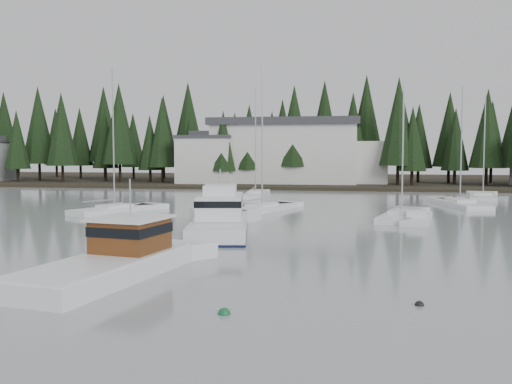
# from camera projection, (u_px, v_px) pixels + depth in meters

# --- Properties ---
(ground) EXTENTS (260.00, 260.00, 0.00)m
(ground) POSITION_uv_depth(u_px,v_px,m) (96.00, 360.00, 15.66)
(ground) COLOR gray
(ground) RESTS_ON ground
(far_shore_land) EXTENTS (240.00, 54.00, 1.00)m
(far_shore_land) POSITION_uv_depth(u_px,v_px,m) (320.00, 181.00, 110.95)
(far_shore_land) COLOR black
(far_shore_land) RESTS_ON ground
(conifer_treeline) EXTENTS (200.00, 22.00, 20.00)m
(conifer_treeline) POSITION_uv_depth(u_px,v_px,m) (316.00, 185.00, 100.14)
(conifer_treeline) COLOR black
(conifer_treeline) RESTS_ON ground
(house_west) EXTENTS (9.54, 7.42, 8.75)m
(house_west) POSITION_uv_depth(u_px,v_px,m) (206.00, 158.00, 96.06)
(house_west) COLOR silver
(house_west) RESTS_ON ground
(harbor_inn) EXTENTS (29.50, 11.50, 10.90)m
(harbor_inn) POSITION_uv_depth(u_px,v_px,m) (297.00, 152.00, 96.65)
(harbor_inn) COLOR silver
(harbor_inn) RESTS_ON ground
(lobster_boat_brown) EXTENTS (6.35, 10.67, 5.06)m
(lobster_boat_brown) POSITION_uv_depth(u_px,v_px,m) (110.00, 265.00, 26.02)
(lobster_boat_brown) COLOR white
(lobster_boat_brown) RESTS_ON ground
(cabin_cruiser_center) EXTENTS (5.92, 12.66, 5.23)m
(cabin_cruiser_center) POSITION_uv_depth(u_px,v_px,m) (220.00, 222.00, 40.29)
(cabin_cruiser_center) COLOR white
(cabin_cruiser_center) RESTS_ON ground
(sailboat_0) EXTENTS (4.97, 10.26, 11.79)m
(sailboat_0) POSITION_uv_depth(u_px,v_px,m) (402.00, 218.00, 48.92)
(sailboat_0) COLOR white
(sailboat_0) RESTS_ON ground
(sailboat_1) EXTENTS (3.27, 10.46, 14.50)m
(sailboat_1) POSITION_uv_depth(u_px,v_px,m) (256.00, 196.00, 73.79)
(sailboat_1) COLOR white
(sailboat_1) RESTS_ON ground
(sailboat_2) EXTENTS (5.89, 10.74, 14.78)m
(sailboat_2) POSITION_uv_depth(u_px,v_px,m) (262.00, 210.00, 55.07)
(sailboat_2) COLOR white
(sailboat_2) RESTS_ON ground
(sailboat_5) EXTENTS (5.07, 10.55, 13.13)m
(sailboat_5) POSITION_uv_depth(u_px,v_px,m) (460.00, 206.00, 60.37)
(sailboat_5) COLOR white
(sailboat_5) RESTS_ON ground
(sailboat_7) EXTENTS (6.44, 9.39, 14.01)m
(sailboat_7) POSITION_uv_depth(u_px,v_px,m) (115.00, 212.00, 54.12)
(sailboat_7) COLOR white
(sailboat_7) RESTS_ON ground
(sailboat_9) EXTENTS (4.79, 10.46, 13.37)m
(sailboat_9) POSITION_uv_depth(u_px,v_px,m) (483.00, 198.00, 70.51)
(sailboat_9) COLOR white
(sailboat_9) RESTS_ON ground
(runabout_1) EXTENTS (3.21, 6.77, 1.42)m
(runabout_1) POSITION_uv_depth(u_px,v_px,m) (417.00, 221.00, 46.54)
(runabout_1) COLOR white
(runabout_1) RESTS_ON ground
(mooring_buoy_green) EXTENTS (0.46, 0.46, 0.46)m
(mooring_buoy_green) POSITION_uv_depth(u_px,v_px,m) (224.00, 314.00, 20.11)
(mooring_buoy_green) COLOR #145933
(mooring_buoy_green) RESTS_ON ground
(mooring_buoy_dark) EXTENTS (0.35, 0.35, 0.35)m
(mooring_buoy_dark) POSITION_uv_depth(u_px,v_px,m) (419.00, 305.00, 21.26)
(mooring_buoy_dark) COLOR black
(mooring_buoy_dark) RESTS_ON ground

